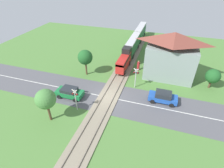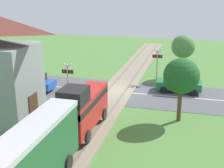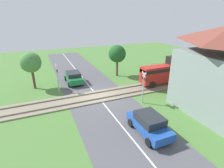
% 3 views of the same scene
% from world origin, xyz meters
% --- Properties ---
extents(ground_plane, '(60.00, 60.00, 0.00)m').
position_xyz_m(ground_plane, '(0.00, 0.00, 0.00)').
color(ground_plane, '#4C7A38').
extents(road_surface, '(48.00, 6.40, 0.02)m').
position_xyz_m(road_surface, '(0.00, 0.00, 0.01)').
color(road_surface, '#515156').
rests_on(road_surface, ground_plane).
extents(track_bed, '(2.80, 48.00, 0.24)m').
position_xyz_m(track_bed, '(0.00, 0.00, 0.07)').
color(track_bed, gray).
rests_on(track_bed, ground_plane).
extents(train, '(1.58, 22.03, 3.18)m').
position_xyz_m(train, '(0.00, 16.53, 1.89)').
color(train, red).
rests_on(train, track_bed).
extents(car_near_crossing, '(3.73, 1.86, 1.40)m').
position_xyz_m(car_near_crossing, '(-5.10, -1.44, 0.75)').
color(car_near_crossing, '#197038').
rests_on(car_near_crossing, ground_plane).
extents(car_far_side, '(3.70, 1.84, 1.47)m').
position_xyz_m(car_far_side, '(7.10, 1.44, 0.77)').
color(car_far_side, '#1E4CA8').
rests_on(car_far_side, ground_plane).
extents(crossing_signal_west_approach, '(0.90, 0.18, 3.19)m').
position_xyz_m(crossing_signal_west_approach, '(-2.94, -3.54, 2.04)').
color(crossing_signal_west_approach, '#B7B7B7').
rests_on(crossing_signal_west_approach, ground_plane).
extents(crossing_signal_east_approach, '(0.90, 0.18, 3.19)m').
position_xyz_m(crossing_signal_east_approach, '(2.94, 3.54, 2.04)').
color(crossing_signal_east_approach, '#B7B7B7').
rests_on(crossing_signal_east_approach, ground_plane).
extents(station_building, '(7.91, 4.00, 7.41)m').
position_xyz_m(station_building, '(7.26, 7.77, 3.61)').
color(station_building, gray).
rests_on(station_building, ground_plane).
extents(pedestrian_by_station, '(0.44, 0.44, 1.76)m').
position_xyz_m(pedestrian_by_station, '(2.41, 8.81, 0.80)').
color(pedestrian_by_station, '#B2282D').
rests_on(pedestrian_by_station, ground_plane).
extents(tree_roadside_hedge, '(2.35, 2.35, 4.28)m').
position_xyz_m(tree_roadside_hedge, '(-5.43, 4.71, 3.08)').
color(tree_roadside_hedge, brown).
rests_on(tree_roadside_hedge, ground_plane).
extents(tree_beyond_track, '(2.26, 2.26, 4.23)m').
position_xyz_m(tree_beyond_track, '(-5.11, -5.98, 3.07)').
color(tree_beyond_track, brown).
rests_on(tree_beyond_track, ground_plane).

